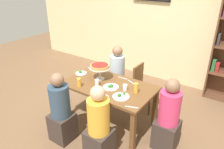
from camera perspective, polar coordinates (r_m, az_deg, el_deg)
name	(u,v)px	position (r m, az deg, el deg)	size (l,w,h in m)	color
ground_plane	(109,121)	(3.94, -0.85, -12.28)	(12.00, 12.00, 0.00)	brown
rear_partition	(164,22)	(5.17, 13.80, 13.43)	(8.00, 0.12, 2.80)	beige
dining_table	(109,90)	(3.59, -0.91, -4.12)	(1.51, 0.87, 0.74)	brown
diner_head_east	(168,120)	(3.27, 14.64, -11.57)	(0.34, 0.34, 1.15)	#382D28
diner_far_left	(117,77)	(4.36, 1.37, -0.70)	(0.34, 0.34, 1.15)	#382D28
diner_near_left	(61,113)	(3.40, -13.39, -9.83)	(0.34, 0.34, 1.15)	#382D28
diner_near_right	(99,129)	(3.02, -3.52, -14.21)	(0.34, 0.34, 1.15)	#382D28
chair_far_right	(143,85)	(4.12, 8.19, -2.77)	(0.40, 0.40, 0.87)	brown
deep_dish_pizza_stand	(100,67)	(3.65, -3.27, 1.97)	(0.35, 0.35, 0.27)	silver
salad_plate_near_diner	(81,73)	(3.97, -8.27, 0.44)	(0.20, 0.20, 0.06)	white
salad_plate_far_diner	(121,96)	(3.20, 2.37, -5.78)	(0.25, 0.25, 0.07)	white
salad_plate_spare	(111,87)	(3.45, -0.32, -3.29)	(0.25, 0.25, 0.07)	white
beer_glass_amber_tall	(136,88)	(3.29, 6.45, -3.63)	(0.07, 0.07, 0.17)	gold
beer_glass_amber_short	(79,83)	(3.50, -8.75, -2.13)	(0.07, 0.07, 0.14)	gold
water_glass_clear_near	(125,87)	(3.36, 3.52, -3.47)	(0.07, 0.07, 0.10)	white
water_glass_clear_far	(97,83)	(3.49, -4.03, -2.21)	(0.07, 0.07, 0.12)	white
cutlery_fork_near	(131,82)	(3.64, 5.16, -2.02)	(0.18, 0.02, 0.01)	silver
cutlery_knife_near	(123,78)	(3.77, 2.86, -0.92)	(0.18, 0.02, 0.01)	silver
cutlery_fork_far	(132,107)	(2.99, 5.22, -8.62)	(0.18, 0.02, 0.01)	silver
cutlery_knife_far	(91,69)	(4.13, -5.65, 1.44)	(0.18, 0.02, 0.01)	silver
cutlery_spare_fork	(105,94)	(3.27, -1.86, -5.30)	(0.18, 0.02, 0.01)	silver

